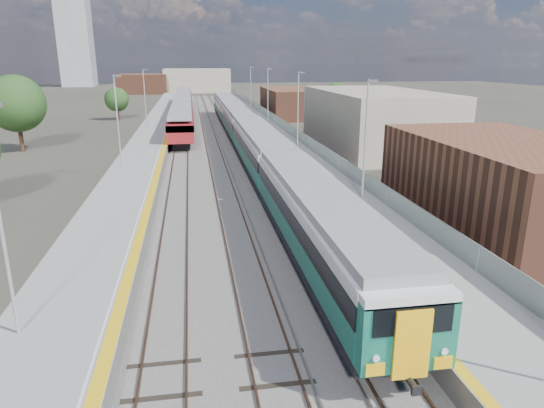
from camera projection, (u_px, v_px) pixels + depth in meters
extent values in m
plane|color=#47443A|center=(229.00, 144.00, 57.57)|extent=(320.00, 320.00, 0.00)
cube|color=#565451|center=(209.00, 141.00, 59.58)|extent=(10.50, 155.00, 0.06)
cube|color=#4C3323|center=(232.00, 137.00, 62.39)|extent=(0.07, 160.00, 0.14)
cube|color=#4C3323|center=(243.00, 137.00, 62.62)|extent=(0.07, 160.00, 0.14)
cube|color=#4C3323|center=(204.00, 138.00, 61.84)|extent=(0.07, 160.00, 0.14)
cube|color=#4C3323|center=(216.00, 137.00, 62.07)|extent=(0.07, 160.00, 0.14)
cube|color=#4C3323|center=(177.00, 138.00, 61.30)|extent=(0.07, 160.00, 0.14)
cube|color=#4C3323|center=(188.00, 138.00, 61.52)|extent=(0.07, 160.00, 0.14)
cube|color=gray|center=(229.00, 137.00, 62.34)|extent=(0.08, 160.00, 0.10)
cube|color=gray|center=(218.00, 137.00, 62.12)|extent=(0.08, 160.00, 0.10)
cube|color=slate|center=(269.00, 136.00, 60.61)|extent=(4.70, 155.00, 1.00)
cube|color=gray|center=(269.00, 132.00, 60.47)|extent=(4.70, 155.00, 0.03)
cube|color=yellow|center=(252.00, 132.00, 60.14)|extent=(0.40, 155.00, 0.01)
cube|color=gray|center=(286.00, 127.00, 60.64)|extent=(0.06, 155.00, 1.20)
cylinder|color=#9EA0A3|center=(365.00, 140.00, 30.77)|extent=(0.12, 0.12, 7.50)
cube|color=#4C4C4F|center=(372.00, 81.00, 29.76)|extent=(0.70, 0.18, 0.14)
cylinder|color=#9EA0A3|center=(298.00, 109.00, 49.68)|extent=(0.12, 0.12, 7.50)
cube|color=#4C4C4F|center=(301.00, 73.00, 48.67)|extent=(0.70, 0.18, 0.14)
cylinder|color=#9EA0A3|center=(268.00, 96.00, 68.59)|extent=(0.12, 0.12, 7.50)
cube|color=#4C4C4F|center=(270.00, 69.00, 67.58)|extent=(0.70, 0.18, 0.14)
cylinder|color=#9EA0A3|center=(251.00, 88.00, 87.49)|extent=(0.12, 0.12, 7.50)
cube|color=#4C4C4F|center=(252.00, 67.00, 86.49)|extent=(0.70, 0.18, 0.14)
cube|color=slate|center=(152.00, 139.00, 58.38)|extent=(4.30, 155.00, 1.00)
cube|color=gray|center=(152.00, 135.00, 58.24)|extent=(4.30, 155.00, 0.03)
cube|color=yellow|center=(168.00, 134.00, 58.53)|extent=(0.45, 155.00, 0.01)
cube|color=silver|center=(165.00, 134.00, 58.47)|extent=(0.08, 155.00, 0.01)
cylinder|color=#9EA0A3|center=(1.00, 225.00, 14.91)|extent=(0.12, 0.12, 7.50)
cylinder|color=#9EA0A3|center=(118.00, 122.00, 39.49)|extent=(0.12, 0.12, 7.50)
cube|color=#4C4C4F|center=(117.00, 76.00, 38.49)|extent=(0.70, 0.18, 0.14)
cylinder|color=#9EA0A3|center=(145.00, 98.00, 64.07)|extent=(0.12, 0.12, 7.50)
cube|color=#4C4C4F|center=(145.00, 70.00, 63.07)|extent=(0.70, 0.18, 0.14)
cube|color=brown|center=(505.00, 184.00, 28.76)|extent=(9.00, 16.00, 5.20)
cube|color=gray|center=(374.00, 120.00, 54.43)|extent=(11.00, 22.00, 6.40)
cube|color=brown|center=(290.00, 103.00, 85.39)|extent=(8.00, 18.00, 4.80)
cube|color=gray|center=(197.00, 80.00, 150.80)|extent=(20.00, 14.00, 7.00)
cube|color=brown|center=(143.00, 84.00, 143.78)|extent=(14.00, 12.00, 5.60)
cube|color=gray|center=(75.00, 30.00, 177.19)|extent=(11.00, 11.00, 40.00)
cube|color=black|center=(316.00, 246.00, 23.72)|extent=(2.77, 19.82, 0.47)
cube|color=#0F524A|center=(317.00, 231.00, 23.49)|extent=(2.87, 19.82, 1.16)
cube|color=black|center=(317.00, 213.00, 23.23)|extent=(2.93, 19.82, 0.79)
cube|color=silver|center=(317.00, 200.00, 23.05)|extent=(2.87, 19.82, 0.49)
cube|color=gray|center=(318.00, 191.00, 22.93)|extent=(2.54, 19.82, 0.41)
cube|color=black|center=(259.00, 163.00, 42.94)|extent=(2.77, 19.82, 0.47)
cube|color=#0F524A|center=(259.00, 154.00, 42.71)|extent=(2.87, 19.82, 1.16)
cube|color=black|center=(259.00, 143.00, 42.45)|extent=(2.93, 19.82, 0.79)
cube|color=silver|center=(259.00, 136.00, 42.27)|extent=(2.87, 19.82, 0.49)
cube|color=gray|center=(259.00, 131.00, 42.14)|extent=(2.54, 19.82, 0.41)
cube|color=black|center=(237.00, 131.00, 62.16)|extent=(2.77, 19.82, 0.47)
cube|color=#0F524A|center=(237.00, 125.00, 61.92)|extent=(2.87, 19.82, 1.16)
cube|color=black|center=(237.00, 117.00, 61.66)|extent=(2.93, 19.82, 0.79)
cube|color=silver|center=(237.00, 112.00, 61.48)|extent=(2.87, 19.82, 0.49)
cube|color=gray|center=(237.00, 109.00, 61.36)|extent=(2.54, 19.82, 0.41)
cube|color=black|center=(226.00, 114.00, 81.37)|extent=(2.77, 19.82, 0.47)
cube|color=#0F524A|center=(226.00, 109.00, 81.14)|extent=(2.87, 19.82, 1.16)
cube|color=black|center=(226.00, 104.00, 80.88)|extent=(2.93, 19.82, 0.79)
cube|color=silver|center=(225.00, 100.00, 80.70)|extent=(2.87, 19.82, 0.49)
cube|color=gray|center=(225.00, 97.00, 80.58)|extent=(2.54, 19.82, 0.41)
cube|color=#0F524A|center=(407.00, 334.00, 13.74)|extent=(2.85, 0.61, 2.13)
cube|color=black|center=(413.00, 321.00, 13.27)|extent=(2.34, 0.06, 0.81)
cube|color=yellow|center=(412.00, 345.00, 13.42)|extent=(1.07, 0.10, 2.13)
cube|color=black|center=(182.00, 136.00, 60.82)|extent=(1.98, 16.81, 0.69)
cube|color=maroon|center=(181.00, 123.00, 60.35)|extent=(2.91, 19.78, 2.08)
cube|color=black|center=(181.00, 119.00, 60.20)|extent=(2.98, 19.78, 0.73)
cube|color=gray|center=(181.00, 110.00, 59.90)|extent=(2.60, 19.78, 0.42)
cube|color=black|center=(184.00, 118.00, 79.99)|extent=(1.98, 16.81, 0.69)
cube|color=maroon|center=(183.00, 108.00, 79.52)|extent=(2.91, 19.78, 2.08)
cube|color=black|center=(183.00, 104.00, 79.37)|extent=(2.98, 19.78, 0.73)
cube|color=gray|center=(183.00, 98.00, 79.07)|extent=(2.60, 19.78, 0.42)
cube|color=black|center=(185.00, 106.00, 99.16)|extent=(1.98, 16.81, 0.69)
cube|color=maroon|center=(184.00, 98.00, 98.69)|extent=(2.91, 19.78, 2.08)
cube|color=black|center=(184.00, 96.00, 98.54)|extent=(2.98, 19.78, 0.73)
cube|color=gray|center=(184.00, 90.00, 98.25)|extent=(2.60, 19.78, 0.42)
cylinder|color=#382619|center=(21.00, 138.00, 52.76)|extent=(0.44, 0.44, 2.87)
sphere|color=#1A3B16|center=(16.00, 103.00, 51.69)|extent=(6.06, 6.06, 6.06)
cylinder|color=#382619|center=(118.00, 114.00, 80.86)|extent=(0.44, 0.44, 1.86)
sphere|color=#1A3B16|center=(117.00, 99.00, 80.17)|extent=(3.93, 3.93, 3.93)
cylinder|color=#382619|center=(336.00, 114.00, 79.27)|extent=(0.44, 0.44, 2.17)
sphere|color=#1A3B16|center=(336.00, 97.00, 78.46)|extent=(4.58, 4.58, 4.58)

